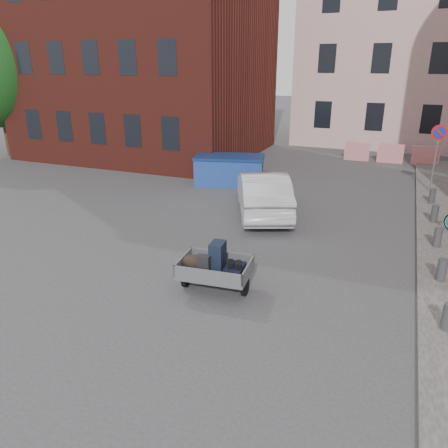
% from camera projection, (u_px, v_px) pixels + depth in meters
% --- Properties ---
extents(ground, '(120.00, 120.00, 0.00)m').
position_uv_depth(ground, '(193.00, 263.00, 11.59)').
color(ground, '#38383A').
rests_on(ground, ground).
extents(building_brick, '(12.00, 10.00, 14.00)m').
position_uv_depth(building_brick, '(146.00, 23.00, 23.61)').
color(building_brick, '#591E16').
rests_on(building_brick, ground).
extents(building_pink, '(16.00, 8.00, 14.00)m').
position_uv_depth(building_pink, '(442.00, 26.00, 26.08)').
color(building_pink, '#C49B96').
rests_on(building_pink, ground).
extents(far_building, '(6.00, 6.00, 8.00)m').
position_uv_depth(far_building, '(93.00, 75.00, 36.38)').
color(far_building, maroon).
rests_on(far_building, ground).
extents(no_parking_sign, '(0.60, 0.09, 2.65)m').
position_uv_depth(no_parking_sign, '(438.00, 144.00, 16.98)').
color(no_parking_sign, gray).
rests_on(no_parking_sign, sidewalk).
extents(bollards, '(0.22, 9.02, 0.55)m').
position_uv_depth(bollards, '(438.00, 237.00, 12.27)').
color(bollards, '#3A3A3D').
rests_on(bollards, sidewalk).
extents(barriers, '(4.70, 0.18, 1.00)m').
position_uv_depth(barriers, '(390.00, 153.00, 22.93)').
color(barriers, red).
rests_on(barriers, ground).
extents(trailer, '(1.70, 1.87, 1.20)m').
position_uv_depth(trailer, '(214.00, 267.00, 10.02)').
color(trailer, black).
rests_on(trailer, ground).
extents(dumpster, '(3.26, 2.23, 1.24)m').
position_uv_depth(dumpster, '(229.00, 170.00, 18.92)').
color(dumpster, '#20449C').
rests_on(dumpster, ground).
extents(silver_car, '(3.27, 4.82, 1.50)m').
position_uv_depth(silver_car, '(263.00, 193.00, 15.19)').
color(silver_car, '#B9BBC1').
rests_on(silver_car, ground).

